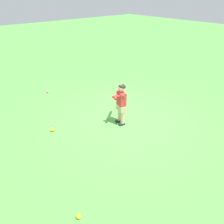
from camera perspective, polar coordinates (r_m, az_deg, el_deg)
The scene contains 5 objects.
ground_plane at distance 5.50m, azimuth 3.45°, elevation -2.29°, with size 40.00×40.00×0.00m, color #519942.
child_batter at distance 5.07m, azimuth 2.49°, elevation 3.14°, with size 0.50×0.55×1.08m.
play_ball_center_lawn at distance 5.26m, azimuth -16.12°, elevation -4.68°, with size 0.10×0.10×0.10m, color yellow.
play_ball_behind_batter at distance 7.29m, azimuth -17.40°, elevation 5.33°, with size 0.08×0.08×0.08m, color pink.
play_ball_far_right at distance 3.53m, azimuth -9.17°, elevation -26.51°, with size 0.08×0.08×0.08m, color yellow.
Camera 1 is at (-3.29, 3.25, 2.99)m, focal length 33.11 mm.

